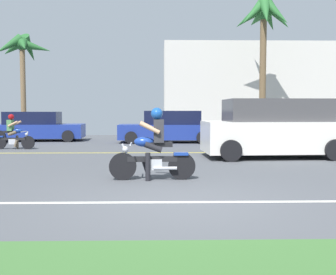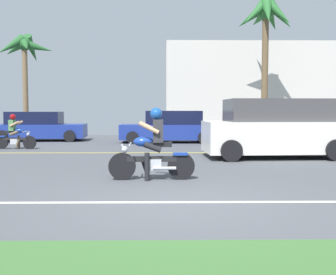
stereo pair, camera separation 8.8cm
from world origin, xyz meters
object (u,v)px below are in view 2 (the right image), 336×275
object	(u,v)px
motorcyclist	(152,149)
palm_tree_0	(266,23)
parked_car_0	(39,127)
palm_tree_1	(25,52)
parked_car_2	(299,128)
motorcyclist_distant	(15,134)
parked_car_1	(170,128)
suv_nearby	(275,129)

from	to	relation	value
motorcyclist	palm_tree_0	xyz separation A→B (m)	(5.95, 14.05, 5.67)
parked_car_0	palm_tree_1	distance (m)	4.93
parked_car_2	motorcyclist_distant	world-z (taller)	parked_car_2
parked_car_1	parked_car_2	size ratio (longest dim) A/B	1.12
parked_car_0	parked_car_1	xyz separation A→B (m)	(6.42, -1.13, 0.02)
palm_tree_0	motorcyclist_distant	distance (m)	14.59
parked_car_2	palm_tree_0	size ratio (longest dim) A/B	0.52
motorcyclist	parked_car_0	world-z (taller)	motorcyclist
parked_car_1	palm_tree_1	distance (m)	9.54
parked_car_1	palm_tree_0	bearing A→B (deg)	35.49
suv_nearby	parked_car_0	xyz separation A→B (m)	(-9.64, 7.24, -0.23)
suv_nearby	palm_tree_1	distance (m)	15.23
palm_tree_1	parked_car_0	bearing A→B (deg)	-59.80
suv_nearby	parked_car_1	world-z (taller)	suv_nearby
motorcyclist	motorcyclist_distant	xyz separation A→B (m)	(-5.49, 7.06, -0.09)
parked_car_0	motorcyclist_distant	bearing A→B (deg)	-85.04
parked_car_0	motorcyclist_distant	xyz separation A→B (m)	(0.37, -4.28, -0.10)
suv_nearby	parked_car_2	world-z (taller)	suv_nearby
parked_car_2	motorcyclist_distant	distance (m)	12.20
motorcyclist	motorcyclist_distant	bearing A→B (deg)	127.85
parked_car_1	parked_car_2	bearing A→B (deg)	-5.32
parked_car_0	parked_car_2	xyz separation A→B (m)	(12.29, -1.68, 0.00)
parked_car_0	palm_tree_0	size ratio (longest dim) A/B	0.58
motorcyclist_distant	palm_tree_1	bearing A→B (deg)	105.07
motorcyclist_distant	parked_car_2	bearing A→B (deg)	12.30
parked_car_2	palm_tree_0	bearing A→B (deg)	96.23
parked_car_2	suv_nearby	bearing A→B (deg)	-115.51
suv_nearby	parked_car_1	size ratio (longest dim) A/B	1.04
parked_car_2	palm_tree_1	bearing A→B (deg)	163.11
motorcyclist	parked_car_2	distance (m)	11.61
parked_car_0	palm_tree_0	world-z (taller)	palm_tree_0
palm_tree_0	motorcyclist_distant	bearing A→B (deg)	-148.58
palm_tree_0	parked_car_2	bearing A→B (deg)	-83.77
parked_car_1	palm_tree_1	world-z (taller)	palm_tree_1
suv_nearby	parked_car_1	bearing A→B (deg)	117.79
parked_car_0	parked_car_1	distance (m)	6.52
motorcyclist	parked_car_2	bearing A→B (deg)	56.36
parked_car_2	palm_tree_1	size ratio (longest dim) A/B	0.69
parked_car_1	parked_car_0	bearing A→B (deg)	170.00
motorcyclist	parked_car_0	size ratio (longest dim) A/B	0.42
parked_car_1	motorcyclist	bearing A→B (deg)	-93.15
motorcyclist	motorcyclist_distant	distance (m)	8.95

